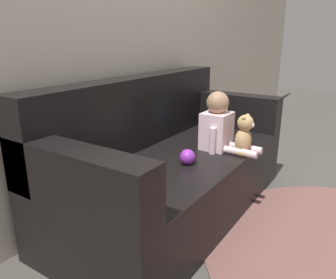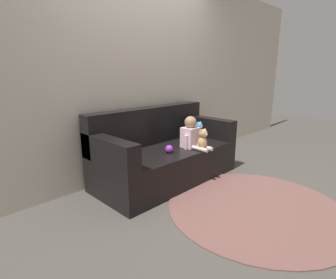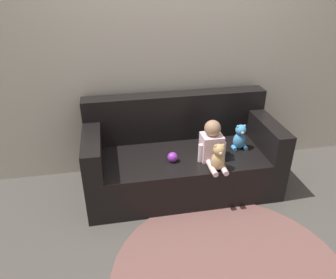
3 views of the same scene
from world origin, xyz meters
TOP-DOWN VIEW (x-y plane):
  - ground_plane at (0.00, 0.00)m, footprint 12.00×12.00m
  - wall_back at (0.00, 0.49)m, footprint 8.00×0.05m
  - couch at (0.00, 0.06)m, footprint 1.78×0.81m
  - person_baby at (0.23, -0.18)m, footprint 0.25×0.38m
  - teddy_bear_brown at (0.23, -0.35)m, footprint 0.15×0.12m
  - plush_toy_side at (0.55, -0.04)m, footprint 0.15×0.11m
  - toy_ball at (-0.12, -0.15)m, footprint 0.09×0.09m

SIDE VIEW (x-z plane):
  - ground_plane at x=0.00m, z-range 0.00..0.00m
  - couch at x=0.00m, z-range -0.12..0.74m
  - toy_ball at x=-0.12m, z-range 0.40..0.49m
  - plush_toy_side at x=0.55m, z-range 0.40..0.65m
  - teddy_bear_brown at x=0.23m, z-range 0.40..0.65m
  - person_baby at x=0.23m, z-range 0.37..0.75m
  - wall_back at x=0.00m, z-range 0.00..2.60m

